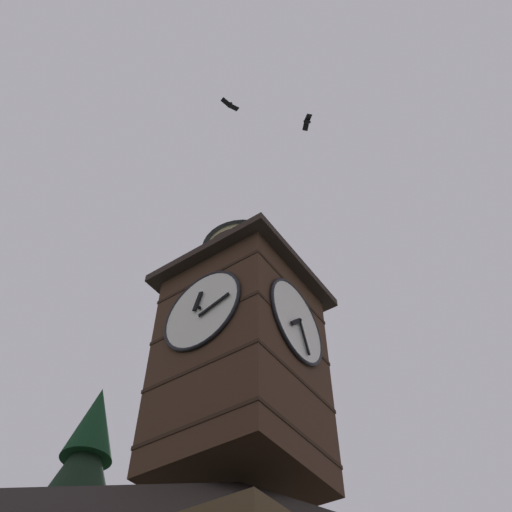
# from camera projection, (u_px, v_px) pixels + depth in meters

# --- Properties ---
(clock_tower) EXTENTS (4.15, 4.15, 9.38)m
(clock_tower) POSITION_uv_depth(u_px,v_px,m) (242.00, 341.00, 15.49)
(clock_tower) COLOR #422B1E
(clock_tower) RESTS_ON building_main
(flying_bird_high) EXTENTS (0.64, 0.65, 0.17)m
(flying_bird_high) POSITION_uv_depth(u_px,v_px,m) (307.00, 122.00, 21.32)
(flying_bird_high) COLOR black
(flying_bird_low) EXTENTS (0.69, 0.37, 0.13)m
(flying_bird_low) POSITION_uv_depth(u_px,v_px,m) (230.00, 105.00, 19.29)
(flying_bird_low) COLOR black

